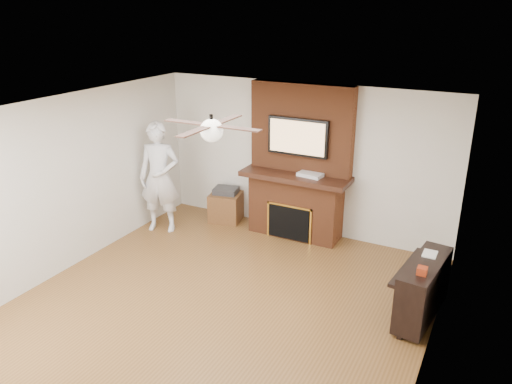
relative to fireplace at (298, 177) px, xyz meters
The scene contains 12 objects.
room_shell 2.56m from the fireplace, 90.00° to the right, with size 5.36×5.86×2.86m.
fireplace is the anchor object (origin of this frame).
tv 0.69m from the fireplace, 90.00° to the right, with size 1.00×0.08×0.60m.
ceiling_fan 2.88m from the fireplace, 90.00° to the right, with size 1.21×1.21×0.31m.
person 2.29m from the fireplace, 156.56° to the right, with size 0.69×0.46×1.88m, color silver.
side_table 1.51m from the fireplace, behind, with size 0.63×0.63×0.61m.
piano 2.85m from the fireplace, 33.93° to the right, with size 0.57×1.21×0.86m.
cable_box 0.30m from the fireplace, 20.84° to the right, with size 0.39×0.22×0.06m, color silver.
candle_orange 0.97m from the fireplace, 112.31° to the right, with size 0.07×0.07×0.11m, color #CA6C17.
candle_green 0.97m from the fireplace, 115.69° to the right, with size 0.06×0.06×0.10m, color #588736.
candle_cream 0.98m from the fireplace, 57.35° to the right, with size 0.07×0.07×0.12m, color beige.
candle_blue 0.99m from the fireplace, 42.02° to the right, with size 0.06×0.06×0.09m, color #34549C.
Camera 1 is at (2.93, -4.58, 3.63)m, focal length 35.00 mm.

